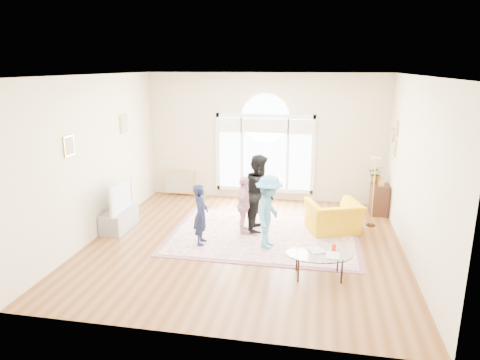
% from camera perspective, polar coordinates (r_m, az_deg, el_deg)
% --- Properties ---
extents(ground, '(6.00, 6.00, 0.00)m').
position_cam_1_polar(ground, '(8.44, 0.60, -8.48)').
color(ground, brown).
rests_on(ground, ground).
extents(room_shell, '(6.00, 6.00, 6.00)m').
position_cam_1_polar(room_shell, '(10.69, 3.30, 5.34)').
color(room_shell, beige).
rests_on(room_shell, ground).
extents(area_rug, '(3.60, 2.60, 0.02)m').
position_cam_1_polar(area_rug, '(8.85, 3.21, -7.28)').
color(area_rug, beige).
rests_on(area_rug, ground).
extents(rug_border, '(3.80, 2.80, 0.01)m').
position_cam_1_polar(rug_border, '(8.85, 3.21, -7.31)').
color(rug_border, '#81515E').
rests_on(rug_border, ground).
extents(tv_console, '(0.45, 1.00, 0.42)m').
position_cam_1_polar(tv_console, '(9.45, -15.79, -5.06)').
color(tv_console, gray).
rests_on(tv_console, ground).
extents(television, '(0.17, 1.08, 0.62)m').
position_cam_1_polar(television, '(9.29, -15.97, -2.05)').
color(television, black).
rests_on(television, tv_console).
extents(coffee_table, '(1.16, 0.82, 0.54)m').
position_cam_1_polar(coffee_table, '(7.15, 10.51, -9.74)').
color(coffee_table, silver).
rests_on(coffee_table, ground).
extents(armchair, '(1.26, 1.19, 0.66)m').
position_cam_1_polar(armchair, '(9.09, 12.37, -4.85)').
color(armchair, gold).
rests_on(armchair, ground).
extents(side_cabinet, '(0.40, 0.50, 0.70)m').
position_cam_1_polar(side_cabinet, '(10.45, 18.05, -2.49)').
color(side_cabinet, black).
rests_on(side_cabinet, ground).
extents(floor_lamp, '(0.27, 0.27, 1.51)m').
position_cam_1_polar(floor_lamp, '(9.39, 17.60, 1.51)').
color(floor_lamp, black).
rests_on(floor_lamp, ground).
extents(plant_pedestal, '(0.20, 0.20, 0.70)m').
position_cam_1_polar(plant_pedestal, '(10.70, 17.46, -2.05)').
color(plant_pedestal, white).
rests_on(plant_pedestal, ground).
extents(potted_plant, '(0.43, 0.39, 0.40)m').
position_cam_1_polar(potted_plant, '(10.56, 17.69, 0.80)').
color(potted_plant, '#33722D').
rests_on(potted_plant, plant_pedestal).
extents(leaning_picture, '(0.80, 0.14, 0.62)m').
position_cam_1_polar(leaning_picture, '(11.62, -8.00, -1.94)').
color(leaning_picture, tan).
rests_on(leaning_picture, ground).
extents(child_navy, '(0.33, 0.46, 1.18)m').
position_cam_1_polar(child_navy, '(8.22, -5.24, -4.60)').
color(child_navy, '#171F3D').
rests_on(child_navy, area_rug).
extents(child_black, '(0.61, 0.78, 1.60)m').
position_cam_1_polar(child_black, '(8.87, 2.64, -1.67)').
color(child_black, black).
rests_on(child_black, area_rug).
extents(child_pink, '(0.32, 0.71, 1.20)m').
position_cam_1_polar(child_pink, '(8.70, 0.50, -3.37)').
color(child_pink, '#ECA8B0').
rests_on(child_pink, area_rug).
extents(child_blue, '(0.64, 0.97, 1.41)m').
position_cam_1_polar(child_blue, '(8.01, 3.86, -4.26)').
color(child_blue, '#509FC1').
rests_on(child_blue, area_rug).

